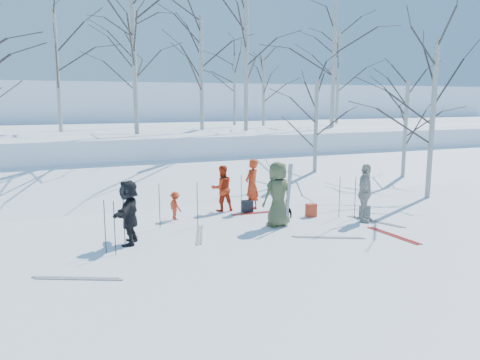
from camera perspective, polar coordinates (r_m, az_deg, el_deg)
name	(u,v)px	position (r m, az deg, el deg)	size (l,w,h in m)	color
ground	(260,234)	(13.29, 2.49, -6.55)	(120.00, 120.00, 0.00)	white
snow_ramp	(190,187)	(19.66, -6.14, -0.80)	(70.00, 9.50, 1.40)	white
snow_plateau	(143,145)	(29.19, -11.74, 4.18)	(70.00, 18.00, 2.20)	white
far_hill	(103,117)	(49.88, -16.38, 7.37)	(90.00, 30.00, 6.00)	white
skier_olive_center	(278,194)	(13.89, 4.62, -1.75)	(0.95, 0.62, 1.94)	#434B2D
skier_red_north	(252,185)	(15.89, 1.47, -0.58)	(0.64, 0.42, 1.76)	red
skier_redor_behind	(222,188)	(15.79, -2.21, -1.01)	(0.76, 0.59, 1.56)	red
skier_red_seated	(175,206)	(14.83, -7.89, -3.13)	(0.57, 0.33, 0.89)	red
skier_cream_east	(365,193)	(14.86, 14.98, -1.54)	(1.06, 0.44, 1.81)	beige
skier_grey_west	(129,212)	(12.50, -13.38, -3.84)	(1.57, 0.50, 1.70)	black
dog	(288,210)	(15.12, 5.83, -3.71)	(0.24, 0.53, 0.45)	black
upright_ski_left	(288,196)	(13.80, 5.88, -1.91)	(0.07, 0.02, 1.90)	silver
upright_ski_right	(289,195)	(13.87, 6.00, -1.86)	(0.07, 0.02, 1.90)	silver
ski_pair_a	(376,222)	(15.12, 16.21, -4.88)	(0.83, 1.86, 0.02)	silver
ski_pair_b	(393,235)	(13.76, 18.18, -6.43)	(0.33, 1.91, 0.02)	maroon
ski_pair_c	(200,234)	(13.22, -4.94, -6.63)	(0.81, 1.86, 0.02)	silver
ski_pair_d	(77,278)	(10.65, -19.24, -11.26)	(1.81, 0.99, 0.02)	silver
ski_pair_e	(259,213)	(15.65, 2.32, -4.00)	(1.91, 0.29, 0.02)	maroon
ski_pair_f	(328,237)	(13.12, 10.68, -6.89)	(1.80, 1.01, 0.02)	silver
ski_pole_a	(355,198)	(15.28, 13.86, -2.09)	(0.02, 0.02, 1.34)	black
ski_pole_b	(197,204)	(13.94, -5.23, -2.97)	(0.02, 0.02, 1.34)	black
ski_pole_c	(115,228)	(11.75, -15.04, -5.68)	(0.02, 0.02, 1.34)	black
ski_pole_d	(105,227)	(11.92, -16.14, -5.51)	(0.02, 0.02, 1.34)	black
ski_pole_e	(160,206)	(13.87, -9.78, -3.14)	(0.02, 0.02, 1.34)	black
ski_pole_f	(241,195)	(15.16, 0.15, -1.89)	(0.02, 0.02, 1.34)	black
ski_pole_g	(124,222)	(12.24, -13.94, -5.01)	(0.02, 0.02, 1.34)	black
ski_pole_h	(339,197)	(15.22, 12.03, -2.06)	(0.02, 0.02, 1.34)	black
ski_pole_i	(249,192)	(15.80, 1.12, -1.41)	(0.02, 0.02, 1.34)	black
backpack_red	(311,210)	(15.30, 8.67, -3.66)	(0.32, 0.22, 0.42)	#B4361B
backpack_grey	(365,211)	(15.57, 14.96, -3.73)	(0.30, 0.20, 0.38)	#56595D
backpack_dark	(247,206)	(15.72, 0.90, -3.22)	(0.34, 0.24, 0.40)	black
birch_plateau_a	(264,92)	(28.03, 2.89, 10.69)	(3.39, 3.39, 3.99)	silver
birch_plateau_c	(201,74)	(24.27, -4.74, 12.80)	(4.57, 4.57, 5.67)	silver
birch_plateau_d	(338,78)	(31.23, 11.86, 12.12)	(4.70, 4.70, 5.86)	silver
birch_plateau_f	(246,62)	(23.58, 0.75, 14.16)	(5.28, 5.28, 6.69)	silver
birch_plateau_g	(234,90)	(28.69, -0.68, 10.95)	(3.58, 3.58, 4.26)	silver
birch_plateau_h	(334,54)	(27.57, 11.40, 14.83)	(6.28, 6.28, 8.12)	silver
birch_plateau_i	(134,60)	(21.86, -12.78, 14.09)	(5.18, 5.18, 6.54)	silver
birch_plateau_j	(57,71)	(24.18, -21.38, 12.22)	(4.58, 4.58, 5.69)	silver
birch_plateau_k	(134,74)	(28.64, -12.77, 12.46)	(4.80, 4.80, 6.00)	silver
birch_edge_b	(432,120)	(19.14, 22.41, 6.76)	(4.76, 4.76, 5.95)	silver
birch_edge_c	(405,132)	(22.34, 19.50, 5.56)	(3.84, 3.84, 4.62)	silver
birch_edge_e	(316,133)	(20.75, 9.21, 5.70)	(3.83, 3.83, 4.62)	silver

